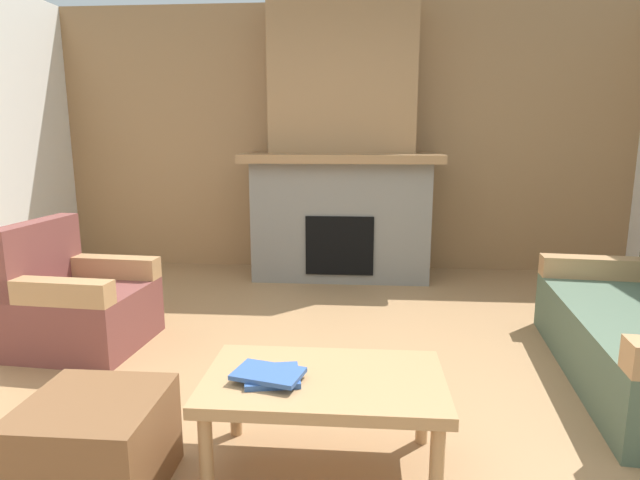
{
  "coord_description": "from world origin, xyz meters",
  "views": [
    {
      "loc": [
        0.2,
        -2.65,
        1.42
      ],
      "look_at": [
        -0.09,
        0.98,
        0.69
      ],
      "focal_mm": 29.79,
      "sensor_mm": 36.0,
      "label": 1
    }
  ],
  "objects_px": {
    "fireplace": "(342,160)",
    "ottoman": "(96,446)",
    "coffee_table": "(324,388)",
    "armchair": "(78,304)"
  },
  "relations": [
    {
      "from": "fireplace",
      "to": "ottoman",
      "type": "bearing_deg",
      "value": -103.66
    },
    {
      "from": "ottoman",
      "to": "armchair",
      "type": "bearing_deg",
      "value": 120.58
    },
    {
      "from": "armchair",
      "to": "coffee_table",
      "type": "xyz_separation_m",
      "value": [
        1.75,
        -1.23,
        0.08
      ]
    },
    {
      "from": "ottoman",
      "to": "coffee_table",
      "type": "bearing_deg",
      "value": 13.53
    },
    {
      "from": "fireplace",
      "to": "armchair",
      "type": "xyz_separation_m",
      "value": [
        -1.69,
        -2.0,
        -0.87
      ]
    },
    {
      "from": "armchair",
      "to": "ottoman",
      "type": "distance_m",
      "value": 1.68
    },
    {
      "from": "fireplace",
      "to": "ottoman",
      "type": "distance_m",
      "value": 3.68
    },
    {
      "from": "fireplace",
      "to": "ottoman",
      "type": "height_order",
      "value": "fireplace"
    },
    {
      "from": "armchair",
      "to": "ottoman",
      "type": "height_order",
      "value": "armchair"
    },
    {
      "from": "fireplace",
      "to": "coffee_table",
      "type": "xyz_separation_m",
      "value": [
        0.06,
        -3.23,
        -0.79
      ]
    }
  ]
}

